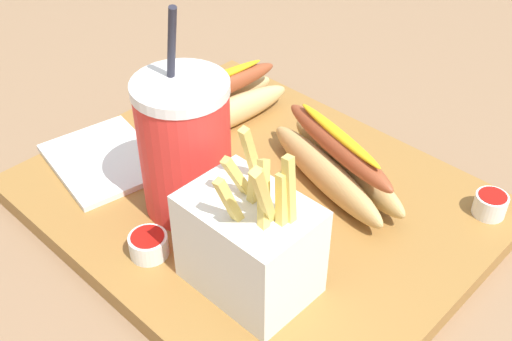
# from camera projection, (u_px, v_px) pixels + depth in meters

# --- Properties ---
(ground_plane) EXTENTS (2.40, 2.40, 0.02)m
(ground_plane) POSITION_uv_depth(u_px,v_px,m) (256.00, 216.00, 0.65)
(ground_plane) COLOR #8C6B4C
(food_tray) EXTENTS (0.43, 0.36, 0.02)m
(food_tray) POSITION_uv_depth(u_px,v_px,m) (256.00, 201.00, 0.64)
(food_tray) COLOR olive
(food_tray) RESTS_ON ground_plane
(soda_cup) EXTENTS (0.09, 0.09, 0.21)m
(soda_cup) POSITION_uv_depth(u_px,v_px,m) (185.00, 147.00, 0.58)
(soda_cup) COLOR red
(soda_cup) RESTS_ON food_tray
(fries_basket) EXTENTS (0.11, 0.08, 0.16)m
(fries_basket) POSITION_uv_depth(u_px,v_px,m) (250.00, 243.00, 0.51)
(fries_basket) COLOR white
(fries_basket) RESTS_ON food_tray
(hot_dog_1) EXTENTS (0.08, 0.18, 0.06)m
(hot_dog_1) POSITION_uv_depth(u_px,v_px,m) (218.00, 104.00, 0.72)
(hot_dog_1) COLOR #DBB775
(hot_dog_1) RESTS_ON food_tray
(hot_dog_2) EXTENTS (0.19, 0.10, 0.07)m
(hot_dog_2) POSITION_uv_depth(u_px,v_px,m) (336.00, 163.00, 0.63)
(hot_dog_2) COLOR tan
(hot_dog_2) RESTS_ON food_tray
(ketchup_cup_1) EXTENTS (0.04, 0.04, 0.02)m
(ketchup_cup_1) POSITION_uv_depth(u_px,v_px,m) (148.00, 244.00, 0.56)
(ketchup_cup_1) COLOR white
(ketchup_cup_1) RESTS_ON food_tray
(ketchup_cup_2) EXTENTS (0.03, 0.03, 0.02)m
(ketchup_cup_2) POSITION_uv_depth(u_px,v_px,m) (491.00, 204.00, 0.60)
(ketchup_cup_2) COLOR white
(ketchup_cup_2) RESTS_ON food_tray
(napkin_stack) EXTENTS (0.14, 0.12, 0.01)m
(napkin_stack) POSITION_uv_depth(u_px,v_px,m) (104.00, 160.00, 0.67)
(napkin_stack) COLOR white
(napkin_stack) RESTS_ON food_tray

